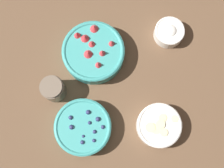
{
  "coord_description": "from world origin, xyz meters",
  "views": [
    {
      "loc": [
        -0.19,
        -0.01,
        1.07
      ],
      "look_at": [
        0.02,
        0.0,
        0.04
      ],
      "focal_mm": 50.0,
      "sensor_mm": 36.0,
      "label": 1
    }
  ],
  "objects": [
    {
      "name": "ground_plane",
      "position": [
        0.0,
        0.0,
        0.0
      ],
      "size": [
        4.0,
        4.0,
        0.0
      ],
      "primitive_type": "plane",
      "color": "brown"
    },
    {
      "name": "bowl_blueberries",
      "position": [
        -0.14,
        0.09,
        0.03
      ],
      "size": [
        0.19,
        0.19,
        0.06
      ],
      "color": "teal",
      "rests_on": "ground_plane"
    },
    {
      "name": "bowl_strawberries",
      "position": [
        0.12,
        0.08,
        0.04
      ],
      "size": [
        0.21,
        0.21,
        0.08
      ],
      "color": "teal",
      "rests_on": "ground_plane"
    },
    {
      "name": "bowl_cream",
      "position": [
        0.22,
        -0.18,
        0.03
      ],
      "size": [
        0.1,
        0.1,
        0.05
      ],
      "color": "silver",
      "rests_on": "ground_plane"
    },
    {
      "name": "bowl_bananas",
      "position": [
        -0.11,
        -0.16,
        0.03
      ],
      "size": [
        0.15,
        0.15,
        0.05
      ],
      "color": "silver",
      "rests_on": "ground_plane"
    },
    {
      "name": "jar_chocolate",
      "position": [
        -0.02,
        0.2,
        0.04
      ],
      "size": [
        0.08,
        0.08,
        0.09
      ],
      "color": "brown",
      "rests_on": "ground_plane"
    }
  ]
}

